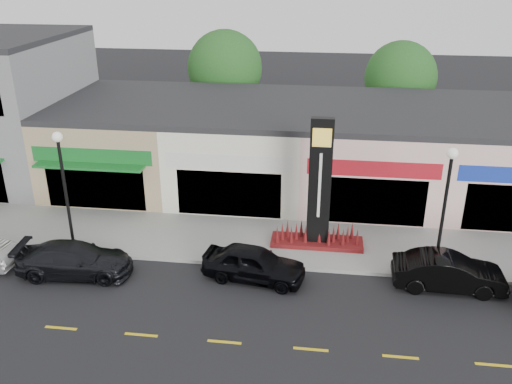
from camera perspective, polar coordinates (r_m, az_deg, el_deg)
ground at (r=21.96m, az=-1.90°, el=-10.61°), size 120.00×120.00×0.00m
sidewalk at (r=25.59m, az=-0.34°, el=-5.05°), size 52.00×4.30×0.15m
curb at (r=23.66m, az=-1.08°, el=-7.64°), size 52.00×0.20×0.15m
shop_beige at (r=33.09m, az=-13.45°, el=5.43°), size 7.00×10.85×4.80m
shop_cream at (r=31.35m, az=-1.32°, el=5.07°), size 7.00×10.01×4.80m
shop_pink_w at (r=31.12m, az=11.57°, el=4.44°), size 7.00×10.01×4.80m
shop_pink_e at (r=32.43m, az=24.00°, el=3.63°), size 7.00×10.01×4.80m
tree_rear_west at (r=38.73m, az=-3.29°, el=12.93°), size 5.20×5.20×7.83m
tree_rear_mid at (r=38.47m, az=14.97°, el=11.61°), size 4.80×4.80×7.29m
lamp_west_near at (r=24.84m, az=-19.58°, el=1.26°), size 0.44×0.44×5.47m
lamp_east_near at (r=22.79m, az=19.32°, el=-0.70°), size 0.44×0.44×5.47m
pylon_sign at (r=24.29m, az=6.63°, el=-1.07°), size 4.20×1.30×6.00m
car_dark_sedan at (r=24.02m, az=-18.54°, el=-6.77°), size 2.30×4.92×1.39m
car_black_sedan at (r=22.47m, az=-0.23°, el=-7.53°), size 2.37×4.48×1.45m
car_black_conv at (r=23.21m, az=19.62°, el=-7.96°), size 1.64×4.44×1.45m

